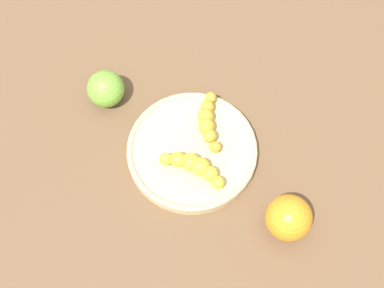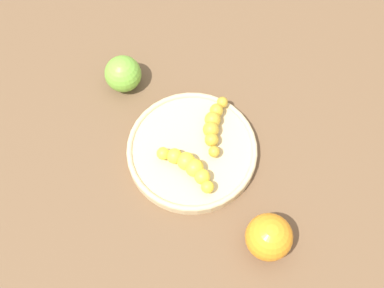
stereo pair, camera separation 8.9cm
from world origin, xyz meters
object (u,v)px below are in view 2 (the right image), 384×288
fruit_bowl (192,150)px  banana_yellow (188,166)px  apple_green (123,74)px  orange_fruit (269,237)px  banana_spotted (214,125)px

fruit_bowl → banana_yellow: 0.05m
fruit_bowl → apple_green: size_ratio=3.36×
banana_yellow → fruit_bowl: bearing=30.4°
apple_green → orange_fruit: size_ratio=0.89×
apple_green → orange_fruit: bearing=-123.3°
orange_fruit → banana_spotted: bearing=40.2°
banana_spotted → apple_green: size_ratio=1.68×
banana_spotted → orange_fruit: bearing=121.7°
banana_spotted → apple_green: 0.20m
apple_green → orange_fruit: 0.40m
orange_fruit → banana_yellow: bearing=63.7°
fruit_bowl → apple_green: bearing=59.0°
apple_green → banana_yellow: bearing=-129.0°
orange_fruit → fruit_bowl: bearing=54.5°
fruit_bowl → banana_spotted: banana_spotted is taller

